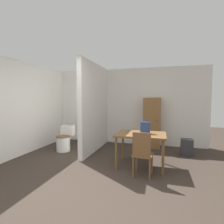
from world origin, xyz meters
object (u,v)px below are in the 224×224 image
object	(u,v)px
wooden_chair	(142,153)
handbag	(145,128)
wooden_cabinet	(152,123)
space_heater	(187,147)
dining_table	(141,137)
toilet	(64,140)

from	to	relation	value
wooden_chair	handbag	size ratio (longest dim) A/B	2.78
wooden_cabinet	space_heater	bearing A→B (deg)	-31.80
dining_table	space_heater	xyz separation A→B (m)	(1.09, 1.11, -0.44)
wooden_chair	space_heater	world-z (taller)	wooden_chair
dining_table	toilet	xyz separation A→B (m)	(-2.28, 0.63, -0.36)
wooden_chair	wooden_cabinet	bearing A→B (deg)	92.18
space_heater	dining_table	bearing A→B (deg)	-134.61
handbag	space_heater	world-z (taller)	handbag
dining_table	toilet	bearing A→B (deg)	164.55
wooden_chair	wooden_cabinet	world-z (taller)	wooden_cabinet
dining_table	wooden_cabinet	xyz separation A→B (m)	(0.15, 1.69, 0.11)
dining_table	handbag	world-z (taller)	handbag
wooden_chair	handbag	bearing A→B (deg)	93.71
toilet	space_heater	xyz separation A→B (m)	(3.37, 0.48, -0.08)
handbag	wooden_cabinet	distance (m)	1.66
wooden_chair	wooden_cabinet	distance (m)	2.22
wooden_chair	space_heater	distance (m)	1.92
dining_table	space_heater	bearing A→B (deg)	45.39
space_heater	handbag	bearing A→B (deg)	-133.16
toilet	space_heater	world-z (taller)	toilet
toilet	space_heater	size ratio (longest dim) A/B	1.60
toilet	handbag	bearing A→B (deg)	-14.00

